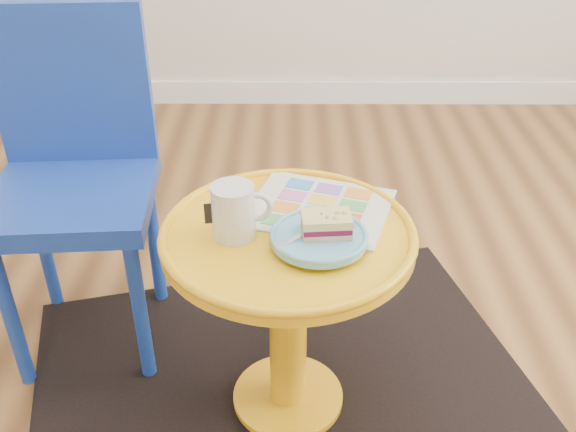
{
  "coord_description": "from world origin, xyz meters",
  "views": [
    {
      "loc": [
        -0.16,
        -1.22,
        1.31
      ],
      "look_at": [
        -0.16,
        -0.05,
        0.57
      ],
      "focal_mm": 40.0,
      "sensor_mm": 36.0,
      "label": 1
    }
  ],
  "objects_px": {
    "plate": "(319,238)",
    "chair": "(74,165)",
    "side_table": "(288,285)",
    "newspaper": "(319,208)",
    "mug": "(235,210)"
  },
  "relations": [
    {
      "from": "newspaper",
      "to": "plate",
      "type": "distance_m",
      "value": 0.15
    },
    {
      "from": "plate",
      "to": "newspaper",
      "type": "bearing_deg",
      "value": 87.83
    },
    {
      "from": "newspaper",
      "to": "mug",
      "type": "xyz_separation_m",
      "value": [
        -0.18,
        -0.11,
        0.06
      ]
    },
    {
      "from": "side_table",
      "to": "mug",
      "type": "bearing_deg",
      "value": -172.78
    },
    {
      "from": "side_table",
      "to": "newspaper",
      "type": "height_order",
      "value": "newspaper"
    },
    {
      "from": "side_table",
      "to": "chair",
      "type": "bearing_deg",
      "value": 150.64
    },
    {
      "from": "newspaper",
      "to": "mug",
      "type": "relative_size",
      "value": 2.4
    },
    {
      "from": "side_table",
      "to": "mug",
      "type": "height_order",
      "value": "mug"
    },
    {
      "from": "side_table",
      "to": "newspaper",
      "type": "relative_size",
      "value": 1.78
    },
    {
      "from": "newspaper",
      "to": "mug",
      "type": "bearing_deg",
      "value": -131.1
    },
    {
      "from": "plate",
      "to": "chair",
      "type": "bearing_deg",
      "value": 149.45
    },
    {
      "from": "chair",
      "to": "plate",
      "type": "bearing_deg",
      "value": -34.68
    },
    {
      "from": "chair",
      "to": "newspaper",
      "type": "relative_size",
      "value": 2.93
    },
    {
      "from": "plate",
      "to": "side_table",
      "type": "bearing_deg",
      "value": 140.39
    },
    {
      "from": "side_table",
      "to": "newspaper",
      "type": "distance_m",
      "value": 0.19
    }
  ]
}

